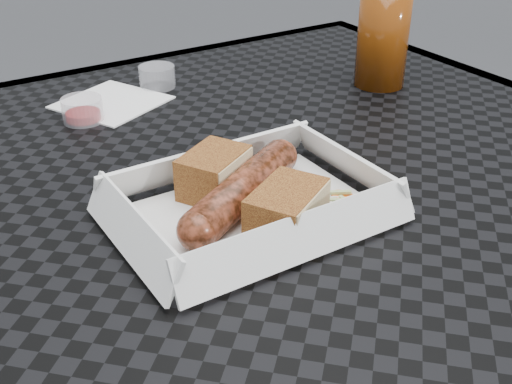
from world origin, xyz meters
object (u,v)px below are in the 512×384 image
Objects in this scene: food_tray at (250,213)px; drink_glass at (383,32)px; patio_table at (288,205)px; bratwurst at (243,190)px.

drink_glass reaches higher than food_tray.
drink_glass is (0.23, 0.10, 0.15)m from patio_table.
food_tray is 1.27× the size of bratwurst.
bratwurst reaches higher than patio_table.
drink_glass reaches higher than patio_table.
patio_table is 4.61× the size of bratwurst.
patio_table is 0.17m from bratwurst.
drink_glass is (0.34, 0.20, 0.07)m from food_tray.
food_tray reaches higher than patio_table.
bratwurst is (-0.00, 0.01, 0.02)m from food_tray.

